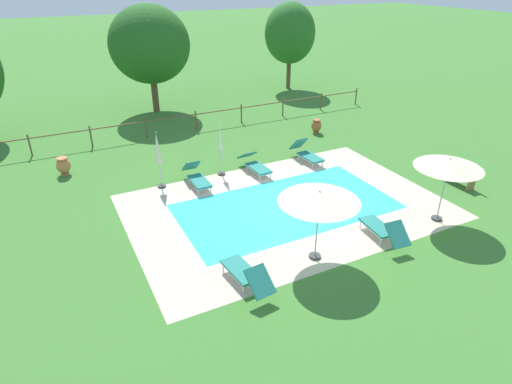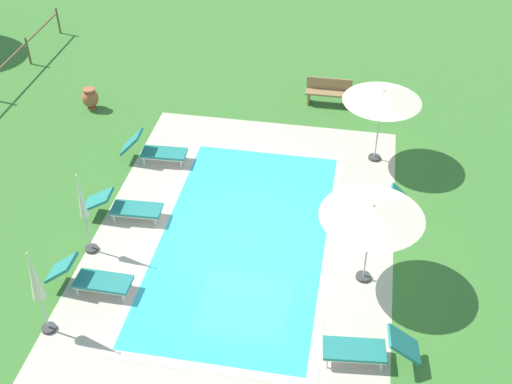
# 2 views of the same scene
# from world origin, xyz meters

# --- Properties ---
(ground_plane) EXTENTS (160.00, 160.00, 0.00)m
(ground_plane) POSITION_xyz_m (0.00, 0.00, 0.00)
(ground_plane) COLOR #3D752D
(pool_deck_paving) EXTENTS (11.20, 7.53, 0.01)m
(pool_deck_paving) POSITION_xyz_m (0.00, 0.00, 0.00)
(pool_deck_paving) COLOR beige
(pool_deck_paving) RESTS_ON ground
(swimming_pool_water) EXTENTS (7.81, 4.14, 0.01)m
(swimming_pool_water) POSITION_xyz_m (0.00, 0.00, 0.01)
(swimming_pool_water) COLOR #38C6D1
(swimming_pool_water) RESTS_ON ground
(pool_coping_rim) EXTENTS (8.29, 4.62, 0.01)m
(pool_coping_rim) POSITION_xyz_m (0.00, 0.00, 0.01)
(pool_coping_rim) COLOR beige
(pool_coping_rim) RESTS_ON ground
(sun_lounger_north_near_steps) EXTENTS (0.63, 1.98, 0.87)m
(sun_lounger_north_near_steps) POSITION_xyz_m (-2.30, 3.11, 0.38)
(sun_lounger_north_near_steps) COLOR #237A70
(sun_lounger_north_near_steps) RESTS_ON ground
(sun_lounger_north_mid) EXTENTS (0.80, 2.03, 0.86)m
(sun_lounger_north_mid) POSITION_xyz_m (-3.22, -3.27, 0.38)
(sun_lounger_north_mid) COLOR #237A70
(sun_lounger_north_mid) RESTS_ON ground
(sun_lounger_north_far) EXTENTS (0.69, 2.07, 0.76)m
(sun_lounger_north_far) POSITION_xyz_m (0.33, 3.19, 0.36)
(sun_lounger_north_far) COLOR #237A70
(sun_lounger_north_far) RESTS_ON ground
(sun_lounger_north_end) EXTENTS (0.78, 2.01, 0.89)m
(sun_lounger_north_end) POSITION_xyz_m (1.64, -3.22, 0.38)
(sun_lounger_north_end) COLOR #237A70
(sun_lounger_north_end) RESTS_ON ground
(sun_lounger_south_near_corner) EXTENTS (0.69, 1.93, 0.95)m
(sun_lounger_south_near_corner) POSITION_xyz_m (2.93, 3.19, 0.39)
(sun_lounger_south_near_corner) COLOR #237A70
(sun_lounger_south_near_corner) RESTS_ON ground
(patio_umbrella_open_foreground) EXTENTS (2.34, 2.34, 2.27)m
(patio_umbrella_open_foreground) POSITION_xyz_m (-0.83, -3.07, 2.06)
(patio_umbrella_open_foreground) COLOR #383838
(patio_umbrella_open_foreground) RESTS_ON ground
(patio_umbrella_open_by_bench) EXTENTS (2.20, 2.20, 2.33)m
(patio_umbrella_open_by_bench) POSITION_xyz_m (4.18, -3.15, 2.11)
(patio_umbrella_open_by_bench) COLOR #383838
(patio_umbrella_open_by_bench) RESTS_ON ground
(patio_umbrella_closed_row_west) EXTENTS (0.32, 0.32, 2.31)m
(patio_umbrella_closed_row_west) POSITION_xyz_m (-3.61, 3.63, 1.51)
(patio_umbrella_closed_row_west) COLOR #383838
(patio_umbrella_closed_row_west) RESTS_ON ground
(patio_umbrella_closed_row_east) EXTENTS (0.32, 0.32, 2.34)m
(patio_umbrella_closed_row_east) POSITION_xyz_m (-1.04, 3.64, 1.44)
(patio_umbrella_closed_row_east) COLOR #383838
(patio_umbrella_closed_row_east) RESTS_ON ground
(wooden_bench_lawn_side) EXTENTS (0.45, 1.50, 0.87)m
(wooden_bench_lawn_side) POSITION_xyz_m (7.14, -1.51, 0.47)
(wooden_bench_lawn_side) COLOR #937047
(wooden_bench_lawn_side) RESTS_ON ground
(terracotta_urn_near_fence) EXTENTS (0.54, 0.54, 0.73)m
(terracotta_urn_near_fence) POSITION_xyz_m (5.44, 6.14, 0.39)
(terracotta_urn_near_fence) COLOR #A85B38
(terracotta_urn_near_fence) RESTS_ON ground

